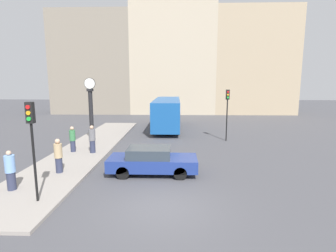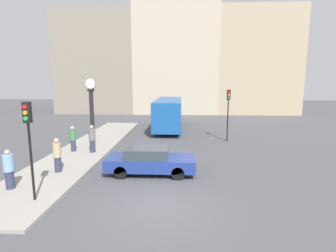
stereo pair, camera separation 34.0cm
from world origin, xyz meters
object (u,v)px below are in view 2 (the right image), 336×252
object	(u,v)px
traffic_light_near	(29,131)
traffic_light_far	(228,105)
pedestrian_green_hoodie	(73,139)
pedestrian_tan_coat	(57,155)
sedan_car	(150,160)
bus_distant	(169,112)
street_clock	(92,111)
pedestrian_blue_stripe	(9,170)
pedestrian_grey_jacket	(92,139)

from	to	relation	value
traffic_light_near	traffic_light_far	distance (m)	14.40
pedestrian_green_hoodie	pedestrian_tan_coat	distance (m)	4.02
sedan_car	bus_distant	xyz separation A→B (m)	(0.30, 13.03, 0.96)
sedan_car	traffic_light_near	size ratio (longest dim) A/B	1.18
street_clock	pedestrian_green_hoodie	world-z (taller)	street_clock
traffic_light_near	traffic_light_far	xyz separation A→B (m)	(9.13, 11.14, 0.05)
traffic_light_near	traffic_light_far	world-z (taller)	traffic_light_far
sedan_car	pedestrian_tan_coat	world-z (taller)	pedestrian_tan_coat
sedan_car	pedestrian_tan_coat	size ratio (longest dim) A/B	2.58
traffic_light_far	pedestrian_blue_stripe	world-z (taller)	traffic_light_far
traffic_light_far	pedestrian_tan_coat	world-z (taller)	traffic_light_far
sedan_car	bus_distant	world-z (taller)	bus_distant
bus_distant	pedestrian_blue_stripe	xyz separation A→B (m)	(-5.91, -15.47, -0.70)
traffic_light_near	bus_distant	bearing A→B (deg)	75.34
bus_distant	pedestrian_blue_stripe	distance (m)	16.57
street_clock	pedestrian_tan_coat	distance (m)	6.43
traffic_light_far	traffic_light_near	bearing A→B (deg)	-129.33
street_clock	pedestrian_green_hoodie	bearing A→B (deg)	-102.49
bus_distant	street_clock	size ratio (longest dim) A/B	2.04
bus_distant	pedestrian_grey_jacket	size ratio (longest dim) A/B	5.54
street_clock	sedan_car	bearing A→B (deg)	-50.49
pedestrian_blue_stripe	pedestrian_grey_jacket	xyz separation A→B (m)	(1.51, 5.89, 0.04)
street_clock	pedestrian_tan_coat	bearing A→B (deg)	-86.88
pedestrian_grey_jacket	pedestrian_tan_coat	distance (m)	3.77
traffic_light_far	pedestrian_grey_jacket	distance (m)	10.32
sedan_car	street_clock	xyz separation A→B (m)	(-4.91, 5.95, 1.79)
sedan_car	street_clock	distance (m)	7.92
street_clock	pedestrian_grey_jacket	xyz separation A→B (m)	(0.82, -2.51, -1.49)
traffic_light_far	pedestrian_blue_stripe	xyz separation A→B (m)	(-10.73, -10.15, -1.89)
traffic_light_near	pedestrian_grey_jacket	bearing A→B (deg)	90.74
traffic_light_near	traffic_light_far	bearing A→B (deg)	50.67
bus_distant	pedestrian_grey_jacket	bearing A→B (deg)	-114.65
street_clock	pedestrian_grey_jacket	world-z (taller)	street_clock
pedestrian_tan_coat	traffic_light_far	bearing A→B (deg)	39.52
bus_distant	pedestrian_green_hoodie	distance (m)	11.02
sedan_car	traffic_light_far	world-z (taller)	traffic_light_far
bus_distant	sedan_car	bearing A→B (deg)	-91.34
pedestrian_green_hoodie	pedestrian_grey_jacket	size ratio (longest dim) A/B	0.94
sedan_car	pedestrian_blue_stripe	bearing A→B (deg)	-156.44
traffic_light_near	pedestrian_blue_stripe	world-z (taller)	traffic_light_near
sedan_car	pedestrian_tan_coat	xyz separation A→B (m)	(-4.57, -0.29, 0.28)
bus_distant	pedestrian_tan_coat	xyz separation A→B (m)	(-4.87, -13.32, -0.68)
bus_distant	traffic_light_near	bearing A→B (deg)	-104.66
bus_distant	street_clock	distance (m)	8.82
street_clock	pedestrian_tan_coat	world-z (taller)	street_clock
traffic_light_near	pedestrian_grey_jacket	size ratio (longest dim) A/B	2.13
pedestrian_blue_stripe	pedestrian_tan_coat	size ratio (longest dim) A/B	0.98
bus_distant	traffic_light_near	world-z (taller)	traffic_light_near
pedestrian_grey_jacket	pedestrian_tan_coat	xyz separation A→B (m)	(-0.48, -3.74, -0.02)
bus_distant	pedestrian_tan_coat	bearing A→B (deg)	-110.10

